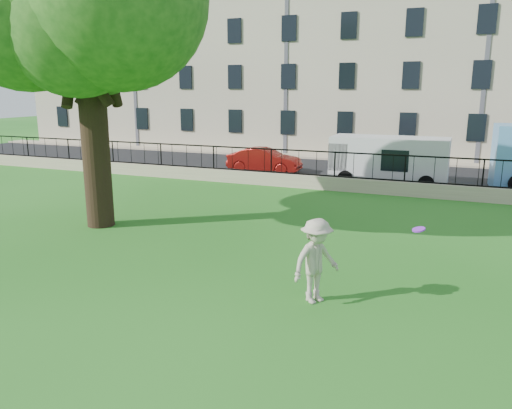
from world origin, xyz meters
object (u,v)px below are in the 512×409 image
at_px(man, 316,261).
at_px(frisbee, 419,229).
at_px(white_van, 389,161).
at_px(red_sedan, 264,160).

xyz_separation_m(man, frisbee, (1.93, 0.94, 0.65)).
height_order(man, white_van, white_van).
relative_size(man, white_van, 0.34).
bearing_deg(man, red_sedan, 58.48).
bearing_deg(frisbee, red_sedan, 122.43).
xyz_separation_m(frisbee, red_sedan, (-9.11, 14.34, -0.91)).
distance_m(man, frisbee, 2.24).
bearing_deg(white_van, man, -87.77).
height_order(frisbee, red_sedan, frisbee).
relative_size(frisbee, white_van, 0.05).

